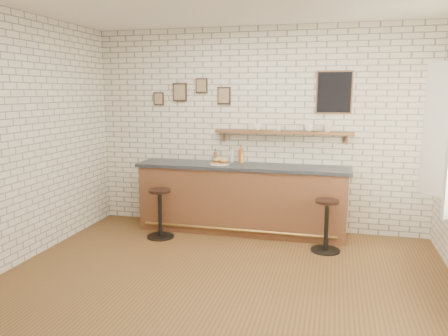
{
  "coord_description": "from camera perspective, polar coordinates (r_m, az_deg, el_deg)",
  "views": [
    {
      "loc": [
        1.13,
        -4.43,
        2.06
      ],
      "look_at": [
        -0.23,
        0.9,
        1.09
      ],
      "focal_mm": 35.0,
      "sensor_mm": 36.0,
      "label": 1
    }
  ],
  "objects": [
    {
      "name": "bitters_bottle_amber",
      "position": [
        6.53,
        2.2,
        1.66
      ],
      "size": [
        0.06,
        0.06,
        0.27
      ],
      "color": "#9F4819",
      "rests_on": "bar_counter"
    },
    {
      "name": "condiment_bottle_yellow",
      "position": [
        6.53,
        2.3,
        1.37
      ],
      "size": [
        0.06,
        0.06,
        0.18
      ],
      "color": "yellow",
      "rests_on": "bar_counter"
    },
    {
      "name": "ciabatta_sandwich",
      "position": [
        6.36,
        -0.44,
        0.91
      ],
      "size": [
        0.25,
        0.18,
        0.08
      ],
      "color": "#DCAD5A",
      "rests_on": "sandwich_plate"
    },
    {
      "name": "bitters_bottle_brown",
      "position": [
        6.63,
        -1.15,
        1.53
      ],
      "size": [
        0.06,
        0.06,
        0.2
      ],
      "color": "brown",
      "rests_on": "bar_counter"
    },
    {
      "name": "shelf_cup_a",
      "position": [
        6.45,
        4.43,
        5.36
      ],
      "size": [
        0.13,
        0.13,
        0.09
      ],
      "primitive_type": "imported",
      "rotation": [
        0.0,
        0.0,
        -0.07
      ],
      "color": "white",
      "rests_on": "wall_shelf"
    },
    {
      "name": "wall_shelf",
      "position": [
        6.4,
        7.69,
        4.64
      ],
      "size": [
        2.0,
        0.18,
        0.18
      ],
      "color": "brown",
      "rests_on": "ground"
    },
    {
      "name": "shelf_cup_d",
      "position": [
        6.36,
        13.39,
        5.08
      ],
      "size": [
        0.11,
        0.11,
        0.1
      ],
      "primitive_type": "imported",
      "rotation": [
        0.0,
        0.0,
        0.03
      ],
      "color": "white",
      "rests_on": "wall_shelf"
    },
    {
      "name": "shelf_cup_c",
      "position": [
        6.36,
        11.04,
        5.19
      ],
      "size": [
        0.13,
        0.13,
        0.1
      ],
      "primitive_type": "imported",
      "rotation": [
        0.0,
        0.0,
        1.59
      ],
      "color": "white",
      "rests_on": "wall_shelf"
    },
    {
      "name": "sandwich_plate",
      "position": [
        6.37,
        -0.54,
        0.52
      ],
      "size": [
        0.28,
        0.28,
        0.01
      ],
      "primitive_type": "cylinder",
      "color": "white",
      "rests_on": "bar_counter"
    },
    {
      "name": "ground",
      "position": [
        5.02,
        -0.02,
        -14.29
      ],
      "size": [
        5.0,
        5.0,
        0.0
      ],
      "primitive_type": "plane",
      "color": "brown",
      "rests_on": "ground"
    },
    {
      "name": "bar_stool_left",
      "position": [
        6.3,
        -8.35,
        -5.67
      ],
      "size": [
        0.39,
        0.39,
        0.7
      ],
      "color": "black",
      "rests_on": "ground"
    },
    {
      "name": "bar_counter",
      "position": [
        6.46,
        2.31,
        -3.98
      ],
      "size": [
        3.1,
        0.65,
        1.01
      ],
      "color": "brown",
      "rests_on": "ground"
    },
    {
      "name": "bitters_bottle_white",
      "position": [
        6.56,
        1.02,
        1.53
      ],
      "size": [
        0.06,
        0.06,
        0.22
      ],
      "color": "beige",
      "rests_on": "bar_counter"
    },
    {
      "name": "potato_chips",
      "position": [
        6.38,
        -0.7,
        0.59
      ],
      "size": [
        0.25,
        0.18,
        0.0
      ],
      "color": "gold",
      "rests_on": "sandwich_plate"
    },
    {
      "name": "shelf_cup_b",
      "position": [
        6.4,
        7.2,
        5.22
      ],
      "size": [
        0.13,
        0.13,
        0.08
      ],
      "primitive_type": "imported",
      "rotation": [
        0.0,
        0.0,
        0.75
      ],
      "color": "white",
      "rests_on": "wall_shelf"
    },
    {
      "name": "bar_stool_right",
      "position": [
        5.85,
        13.22,
        -7.12
      ],
      "size": [
        0.39,
        0.39,
        0.69
      ],
      "color": "black",
      "rests_on": "ground"
    },
    {
      "name": "back_wall_decor",
      "position": [
        6.48,
        6.34,
        9.76
      ],
      "size": [
        2.96,
        0.02,
        0.56
      ],
      "color": "black",
      "rests_on": "ground"
    }
  ]
}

